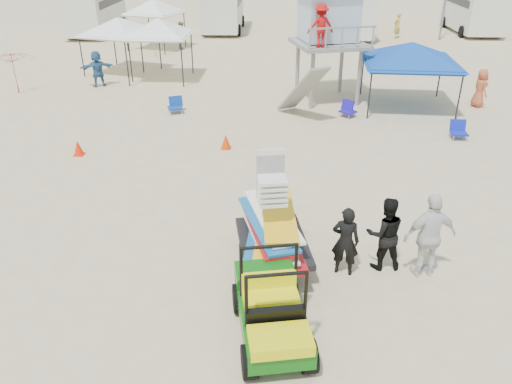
{
  "coord_description": "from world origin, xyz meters",
  "views": [
    {
      "loc": [
        0.89,
        -6.88,
        6.43
      ],
      "look_at": [
        0.5,
        3.0,
        1.3
      ],
      "focal_mm": 35.0,
      "sensor_mm": 36.0,
      "label": 1
    }
  ],
  "objects_px": {
    "canopy_blue": "(412,46)",
    "man_left": "(345,241)",
    "utility_cart": "(271,304)",
    "surf_trailer": "(272,225)",
    "lifeguard_tower": "(328,20)"
  },
  "relations": [
    {
      "from": "utility_cart",
      "to": "surf_trailer",
      "type": "xyz_separation_m",
      "value": [
        0.0,
        2.33,
        0.16
      ]
    },
    {
      "from": "surf_trailer",
      "to": "canopy_blue",
      "type": "relative_size",
      "value": 0.74
    },
    {
      "from": "surf_trailer",
      "to": "lifeguard_tower",
      "type": "xyz_separation_m",
      "value": [
        2.13,
        12.32,
        2.36
      ]
    },
    {
      "from": "man_left",
      "to": "canopy_blue",
      "type": "xyz_separation_m",
      "value": [
        3.89,
        11.64,
        1.71
      ]
    },
    {
      "from": "man_left",
      "to": "lifeguard_tower",
      "type": "bearing_deg",
      "value": -80.14
    },
    {
      "from": "man_left",
      "to": "canopy_blue",
      "type": "height_order",
      "value": "canopy_blue"
    },
    {
      "from": "lifeguard_tower",
      "to": "canopy_blue",
      "type": "xyz_separation_m",
      "value": [
        3.28,
        -0.98,
        -0.81
      ]
    },
    {
      "from": "utility_cart",
      "to": "canopy_blue",
      "type": "xyz_separation_m",
      "value": [
        5.41,
        13.67,
        1.71
      ]
    },
    {
      "from": "utility_cart",
      "to": "surf_trailer",
      "type": "height_order",
      "value": "surf_trailer"
    },
    {
      "from": "lifeguard_tower",
      "to": "canopy_blue",
      "type": "bearing_deg",
      "value": -16.57
    },
    {
      "from": "surf_trailer",
      "to": "lifeguard_tower",
      "type": "distance_m",
      "value": 12.72
    },
    {
      "from": "man_left",
      "to": "lifeguard_tower",
      "type": "relative_size",
      "value": 0.35
    },
    {
      "from": "lifeguard_tower",
      "to": "canopy_blue",
      "type": "height_order",
      "value": "lifeguard_tower"
    },
    {
      "from": "canopy_blue",
      "to": "man_left",
      "type": "bearing_deg",
      "value": -108.48
    },
    {
      "from": "surf_trailer",
      "to": "canopy_blue",
      "type": "distance_m",
      "value": 12.66
    }
  ]
}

